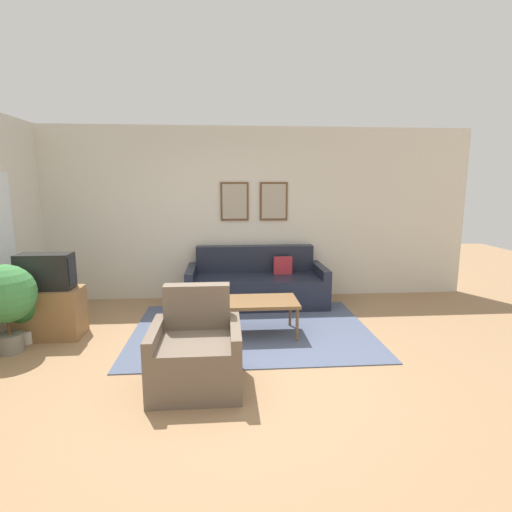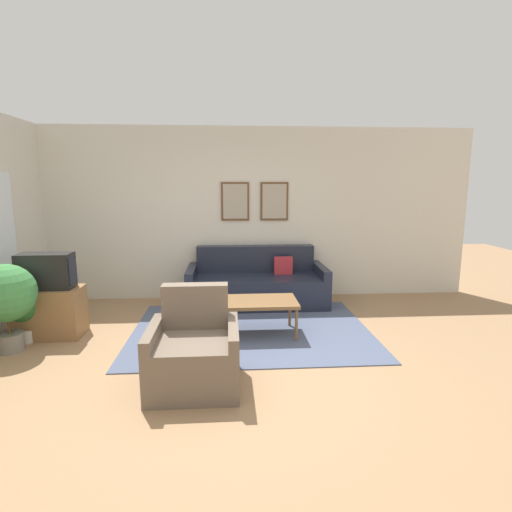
# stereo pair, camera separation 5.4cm
# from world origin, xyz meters

# --- Properties ---
(ground_plane) EXTENTS (16.00, 16.00, 0.00)m
(ground_plane) POSITION_xyz_m (0.00, 0.00, 0.00)
(ground_plane) COLOR #997551
(area_rug) EXTENTS (2.94, 2.19, 0.01)m
(area_rug) POSITION_xyz_m (0.35, 1.05, 0.01)
(area_rug) COLOR #4C5670
(area_rug) RESTS_ON ground_plane
(wall_back) EXTENTS (8.00, 0.09, 2.70)m
(wall_back) POSITION_xyz_m (0.01, 2.66, 1.35)
(wall_back) COLOR beige
(wall_back) RESTS_ON ground_plane
(couch) EXTENTS (2.08, 0.90, 0.86)m
(couch) POSITION_xyz_m (0.51, 2.19, 0.30)
(couch) COLOR #1E2333
(couch) RESTS_ON ground_plane
(coffee_table) EXTENTS (0.99, 0.59, 0.44)m
(coffee_table) POSITION_xyz_m (0.40, 0.91, 0.40)
(coffee_table) COLOR brown
(coffee_table) RESTS_ON ground_plane
(tv_stand) EXTENTS (0.75, 0.44, 0.59)m
(tv_stand) POSITION_xyz_m (-2.07, 1.04, 0.30)
(tv_stand) COLOR olive
(tv_stand) RESTS_ON ground_plane
(tv) EXTENTS (0.61, 0.28, 0.42)m
(tv) POSITION_xyz_m (-2.07, 1.04, 0.80)
(tv) COLOR black
(tv) RESTS_ON tv_stand
(armchair) EXTENTS (0.80, 0.76, 0.88)m
(armchair) POSITION_xyz_m (-0.24, -0.28, 0.30)
(armchair) COLOR #6B5B4C
(armchair) RESTS_ON ground_plane
(potted_plant_tall) EXTENTS (0.63, 0.63, 0.98)m
(potted_plant_tall) POSITION_xyz_m (-2.32, 0.61, 0.63)
(potted_plant_tall) COLOR slate
(potted_plant_tall) RESTS_ON ground_plane
(potted_plant_by_window) EXTENTS (0.48, 0.48, 0.79)m
(potted_plant_by_window) POSITION_xyz_m (-2.21, 1.49, 0.48)
(potted_plant_by_window) COLOR beige
(potted_plant_by_window) RESTS_ON ground_plane
(potted_plant_small) EXTENTS (0.39, 0.39, 0.63)m
(potted_plant_small) POSITION_xyz_m (-2.31, 0.90, 0.38)
(potted_plant_small) COLOR beige
(potted_plant_small) RESTS_ON ground_plane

